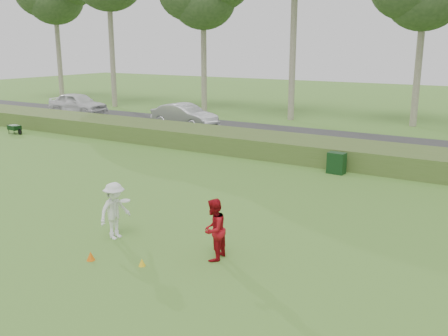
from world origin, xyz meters
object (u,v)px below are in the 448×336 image
Objects in this scene: utility_cabinet at (337,163)px; car_left at (78,104)px; cone_yellow at (142,262)px; car_mid at (184,116)px; player_white at (115,211)px; player_red at (214,230)px; cone_orange at (91,256)px.

car_left is at bearing 167.92° from utility_cabinet.
cone_yellow is 0.04× the size of car_mid.
car_mid is (-10.91, 16.99, 0.72)m from cone_yellow.
player_white is 10.44m from utility_cabinet.
player_white reaches higher than player_red.
car_left is (-19.49, 16.75, 0.08)m from player_white.
player_red is 8.29× the size of cone_yellow.
player_red is 3.14m from cone_orange.
cone_yellow is 0.21× the size of utility_cabinet.
car_mid is at bearing -148.52° from player_red.
car_left is 1.05× the size of car_mid.
player_white is 1.80× the size of utility_cabinet.
cone_orange is at bearing -162.62° from cone_yellow.
cone_orange is 19.88m from car_mid.
player_red is 1.91m from cone_yellow.
player_white reaches higher than cone_yellow.
cone_orange is 0.05× the size of car_mid.
cone_yellow is at bearing 17.38° from cone_orange.
player_white is at bearing 150.51° from cone_yellow.
player_white reaches higher than car_mid.
car_mid is at bearing 158.28° from utility_cabinet.
car_left is at bearing 140.15° from cone_yellow.
utility_cabinet is at bearing -107.47° from car_left.
cone_orange is at bearing -133.05° from car_left.
cone_orange is at bearing -144.01° from car_mid.
player_white is 6.98× the size of cone_orange.
cone_orange is 0.26× the size of utility_cabinet.
cone_yellow is (1.31, 0.41, -0.02)m from cone_orange.
utility_cabinet is 0.18× the size of car_left.
car_left is (-21.28, 17.76, 0.78)m from cone_yellow.
player_white is 3.08m from player_red.
utility_cabinet is (2.38, 11.46, 0.33)m from cone_orange.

